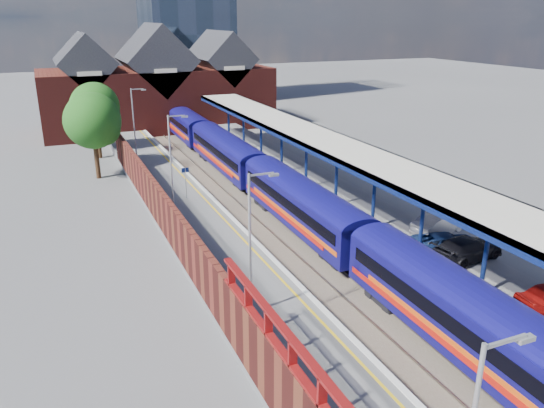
{
  "coord_description": "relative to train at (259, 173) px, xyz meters",
  "views": [
    {
      "loc": [
        -14.39,
        -15.0,
        14.52
      ],
      "look_at": [
        -1.14,
        15.92,
        2.6
      ],
      "focal_mm": 35.0,
      "sensor_mm": 36.0,
      "label": 1
    }
  ],
  "objects": [
    {
      "name": "lamp_post_c",
      "position": [
        -7.86,
        -2.8,
        2.87
      ],
      "size": [
        1.48,
        0.18,
        7.0
      ],
      "color": "#A5A8AA",
      "rests_on": "left_platform"
    },
    {
      "name": "train",
      "position": [
        0.0,
        0.0,
        0.0
      ],
      "size": [
        3.04,
        65.94,
        3.45
      ],
      "color": "#100D60",
      "rests_on": "ground"
    },
    {
      "name": "ballast_bed",
      "position": [
        -1.49,
        -4.8,
        -2.09
      ],
      "size": [
        6.0,
        76.0,
        0.06
      ],
      "primitive_type": "cube",
      "color": "#473D33",
      "rests_on": "ground"
    },
    {
      "name": "parked_car_blue",
      "position": [
        5.31,
        -17.16,
        -0.48
      ],
      "size": [
        5.01,
        3.41,
        1.28
      ],
      "primitive_type": "imported",
      "rotation": [
        0.0,
        0.0,
        1.26
      ],
      "color": "navy",
      "rests_on": "right_platform"
    },
    {
      "name": "station_building",
      "position": [
        -1.49,
        33.2,
        3.33
      ],
      "size": [
        30.0,
        12.12,
        13.78
      ],
      "color": "#571A17",
      "rests_on": "ground"
    },
    {
      "name": "tree_near",
      "position": [
        -11.84,
        11.11,
        3.23
      ],
      "size": [
        5.2,
        5.2,
        8.1
      ],
      "color": "#382314",
      "rests_on": "ground"
    },
    {
      "name": "left_platform",
      "position": [
        -6.99,
        -4.8,
        -1.62
      ],
      "size": [
        5.0,
        76.0,
        1.0
      ],
      "primitive_type": "cube",
      "color": "#565659",
      "rests_on": "ground"
    },
    {
      "name": "parked_car_dark",
      "position": [
        5.8,
        -18.24,
        -0.42
      ],
      "size": [
        5.09,
        2.67,
        1.41
      ],
      "primitive_type": "imported",
      "rotation": [
        0.0,
        0.0,
        1.72
      ],
      "color": "black",
      "rests_on": "right_platform"
    },
    {
      "name": "rails",
      "position": [
        -1.49,
        -4.8,
        -2.0
      ],
      "size": [
        4.51,
        76.0,
        0.14
      ],
      "color": "slate",
      "rests_on": "ground"
    },
    {
      "name": "lamp_post_b",
      "position": [
        -7.86,
        -18.8,
        2.87
      ],
      "size": [
        1.48,
        0.18,
        7.0
      ],
      "color": "#A5A8AA",
      "rests_on": "left_platform"
    },
    {
      "name": "platform_sign",
      "position": [
        -6.49,
        -0.8,
        0.57
      ],
      "size": [
        0.55,
        0.08,
        2.5
      ],
      "color": "#A5A8AA",
      "rests_on": "left_platform"
    },
    {
      "name": "coping_right",
      "position": [
        1.66,
        -4.8,
        -1.1
      ],
      "size": [
        0.3,
        76.0,
        0.05
      ],
      "primitive_type": "cube",
      "color": "silver",
      "rests_on": "right_platform"
    },
    {
      "name": "lamp_post_d",
      "position": [
        -7.86,
        13.2,
        2.87
      ],
      "size": [
        1.48,
        0.18,
        7.0
      ],
      "color": "#A5A8AA",
      "rests_on": "left_platform"
    },
    {
      "name": "yellow_line",
      "position": [
        -5.24,
        -4.8,
        -1.12
      ],
      "size": [
        0.14,
        76.0,
        0.01
      ],
      "primitive_type": "cube",
      "color": "yellow",
      "rests_on": "left_platform"
    },
    {
      "name": "coping_left",
      "position": [
        -4.64,
        -4.8,
        -1.1
      ],
      "size": [
        0.3,
        76.0,
        0.05
      ],
      "primitive_type": "cube",
      "color": "silver",
      "rests_on": "left_platform"
    },
    {
      "name": "canopy",
      "position": [
        3.99,
        -2.85,
        3.13
      ],
      "size": [
        4.5,
        52.0,
        4.48
      ],
      "color": "navy",
      "rests_on": "right_platform"
    },
    {
      "name": "tree_far",
      "position": [
        -10.84,
        19.11,
        3.23
      ],
      "size": [
        5.2,
        5.2,
        8.1
      ],
      "color": "#382314",
      "rests_on": "ground"
    },
    {
      "name": "right_platform",
      "position": [
        4.51,
        -4.8,
        -1.62
      ],
      "size": [
        6.0,
        76.0,
        1.0
      ],
      "primitive_type": "cube",
      "color": "#565659",
      "rests_on": "ground"
    },
    {
      "name": "parked_car_silver",
      "position": [
        7.01,
        -14.36,
        -0.43
      ],
      "size": [
        4.41,
        2.35,
        1.38
      ],
      "primitive_type": "imported",
      "rotation": [
        0.0,
        0.0,
        1.79
      ],
      "color": "#B9B9BE",
      "rests_on": "right_platform"
    },
    {
      "name": "ground",
      "position": [
        -1.49,
        5.2,
        -2.12
      ],
      "size": [
        240.0,
        240.0,
        0.0
      ],
      "primitive_type": "plane",
      "color": "#5B5B5E",
      "rests_on": "ground"
    },
    {
      "name": "brick_wall",
      "position": [
        -9.59,
        -11.26,
        0.33
      ],
      "size": [
        0.35,
        50.0,
        3.86
      ],
      "color": "#571A17",
      "rests_on": "left_platform"
    }
  ]
}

